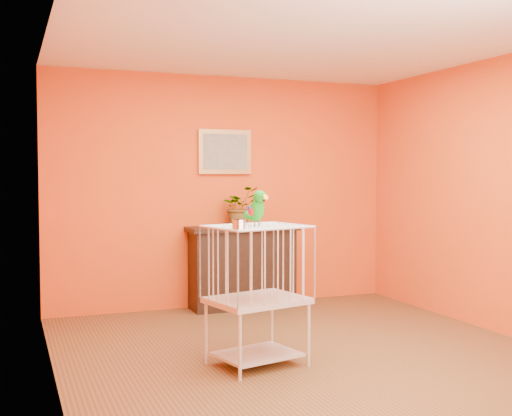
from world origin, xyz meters
name	(u,v)px	position (x,y,z in m)	size (l,w,h in m)	color
ground	(311,357)	(0.00, 0.00, 0.00)	(4.50, 4.50, 0.00)	brown
room_shell	(312,163)	(0.00, 0.00, 1.58)	(4.50, 4.50, 4.50)	#ED4D16
console_cabinet	(242,267)	(0.14, 2.03, 0.46)	(1.23, 0.44, 0.92)	black
potted_plant	(238,211)	(0.11, 2.08, 1.09)	(0.40, 0.44, 0.35)	#26722D
framed_picture	(225,152)	(0.00, 2.22, 1.75)	(0.62, 0.04, 0.50)	#C28C45
birdcage	(257,293)	(-0.50, -0.05, 0.57)	(0.81, 0.69, 1.10)	beige
feed_cup	(239,224)	(-0.75, -0.33, 1.14)	(0.10, 0.10, 0.07)	silver
parrot	(257,208)	(-0.50, -0.05, 1.24)	(0.16, 0.25, 0.28)	#59544C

